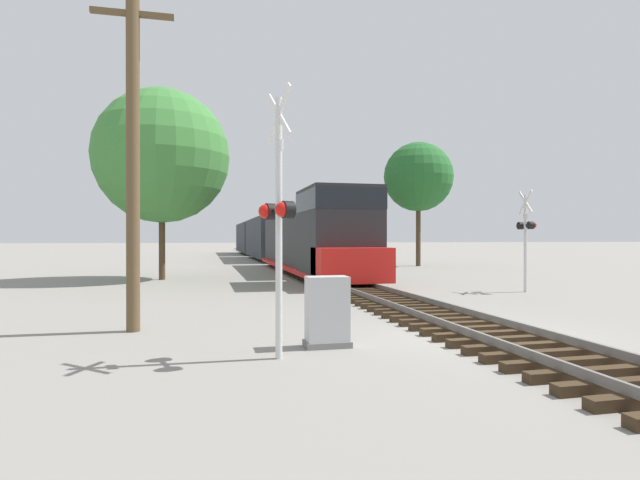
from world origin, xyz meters
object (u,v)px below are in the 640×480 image
tree_mid_background (418,177)px  utility_pole (133,154)px  relay_cabinet (327,312)px  freight_train (271,239)px  tree_far_right (162,156)px  crossing_signal_far (526,231)px  crossing_signal_near (278,212)px

tree_mid_background → utility_pole: bearing=-127.1°
relay_cabinet → tree_mid_background: tree_mid_background is taller
freight_train → tree_far_right: tree_far_right is taller
relay_cabinet → tree_far_right: size_ratio=0.14×
freight_train → crossing_signal_far: 28.81m
freight_train → tree_mid_background: tree_mid_background is taller
utility_pole → crossing_signal_far: bearing=20.6°
freight_train → crossing_signal_near: size_ratio=11.36×
freight_train → tree_far_right: (-7.95, -18.93, 4.23)m
crossing_signal_near → tree_far_right: 18.33m
relay_cabinet → utility_pole: bearing=147.0°
freight_train → crossing_signal_near: bearing=-97.2°
relay_cabinet → tree_mid_background: bearing=62.3°
freight_train → crossing_signal_far: size_ratio=13.58×
crossing_signal_far → tree_mid_background: size_ratio=0.43×
relay_cabinet → crossing_signal_far: bearing=38.0°
relay_cabinet → tree_far_right: (-4.42, 16.91, 5.56)m
tree_far_right → tree_mid_background: bearing=25.3°
freight_train → crossing_signal_far: freight_train is taller
freight_train → tree_mid_background: (9.74, -10.58, 4.65)m
crossing_signal_near → utility_pole: bearing=-156.1°
relay_cabinet → tree_far_right: 18.34m
crossing_signal_far → tree_far_right: size_ratio=0.41×
crossing_signal_near → tree_mid_background: tree_mid_background is taller
crossing_signal_far → utility_pole: 14.86m
freight_train → crossing_signal_far: (6.39, -28.09, 0.36)m
crossing_signal_far → tree_mid_background: tree_mid_background is taller
freight_train → utility_pole: size_ratio=6.93×
utility_pole → tree_far_right: 14.55m
crossing_signal_far → tree_mid_background: bearing=-7.0°
utility_pole → relay_cabinet: bearing=-33.0°
freight_train → tree_far_right: 20.96m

